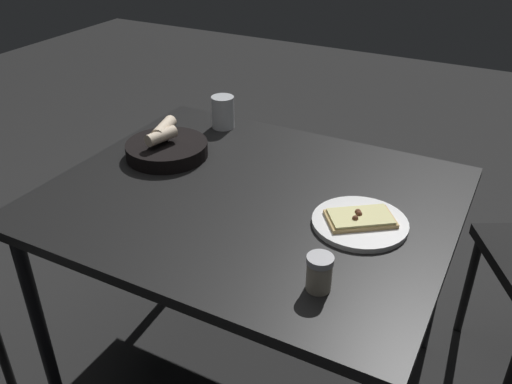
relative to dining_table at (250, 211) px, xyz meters
name	(u,v)px	position (x,y,z in m)	size (l,w,h in m)	color
ground	(251,371)	(0.00, 0.00, -0.66)	(8.00, 8.00, 0.00)	black
dining_table	(250,211)	(0.00, 0.00, 0.00)	(0.93, 1.12, 0.72)	black
pizza_plate	(360,222)	(0.01, 0.32, 0.07)	(0.25, 0.25, 0.04)	white
bread_basket	(166,148)	(-0.08, -0.35, 0.09)	(0.26, 0.26, 0.10)	black
beer_glass	(223,114)	(-0.37, -0.31, 0.11)	(0.08, 0.08, 0.11)	silver
pepper_shaker	(319,275)	(0.29, 0.32, 0.10)	(0.06, 0.06, 0.08)	#BFB299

